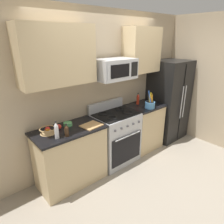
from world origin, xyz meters
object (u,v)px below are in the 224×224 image
microwave (115,69)px  prep_bowl (68,124)px  fruit_basket (48,130)px  cutting_board (91,125)px  bottle_hot_sauce (138,99)px  refrigerator (168,100)px  utensil_crock (150,104)px  apple_loose (59,127)px  bottle_soy (67,131)px  bottle_vinegar (56,131)px  range_oven (115,137)px

microwave → prep_bowl: microwave is taller
fruit_basket → prep_bowl: 0.34m
cutting_board → bottle_hot_sauce: (1.30, 0.26, 0.10)m
refrigerator → utensil_crock: 0.85m
fruit_basket → bottle_hot_sauce: bottle_hot_sauce is taller
cutting_board → microwave: bearing=14.2°
apple_loose → bottle_hot_sauce: bottle_hot_sauce is taller
refrigerator → fruit_basket: 2.73m
bottle_hot_sauce → bottle_soy: (-1.74, -0.32, -0.02)m
refrigerator → bottle_soy: bearing=-176.3°
bottle_hot_sauce → prep_bowl: bottle_hot_sauce is taller
bottle_vinegar → prep_bowl: 0.42m
apple_loose → bottle_soy: (-0.02, -0.28, 0.04)m
microwave → refrigerator: bearing=-1.6°
utensil_crock → bottle_hot_sauce: 0.31m
bottle_vinegar → bottle_soy: size_ratio=1.36×
fruit_basket → bottle_vinegar: bearing=-82.5°
bottle_soy → apple_loose: bearing=85.3°
range_oven → fruit_basket: 1.28m
microwave → cutting_board: microwave is taller
refrigerator → apple_loose: bearing=177.5°
cutting_board → utensil_crock: bearing=-2.3°
apple_loose → bottle_hot_sauce: (1.72, 0.04, 0.07)m
refrigerator → bottle_hot_sauce: refrigerator is taller
microwave → bottle_vinegar: size_ratio=2.81×
bottle_vinegar → fruit_basket: bearing=97.5°
range_oven → cutting_board: size_ratio=3.75×
apple_loose → bottle_vinegar: size_ratio=0.31×
microwave → bottle_hot_sauce: microwave is taller
fruit_basket → apple_loose: size_ratio=2.98×
microwave → bottle_hot_sauce: 0.98m
range_oven → microwave: bearing=90.1°
microwave → range_oven: bearing=-89.9°
microwave → utensil_crock: 1.01m
refrigerator → fruit_basket: refrigerator is taller
bottle_vinegar → prep_bowl: bottle_vinegar is taller
cutting_board → range_oven: bearing=11.9°
bottle_soy → prep_bowl: (0.18, 0.30, -0.05)m
utensil_crock → prep_bowl: (-1.56, 0.30, -0.04)m
refrigerator → cutting_board: (-2.13, -0.11, 0.06)m
range_oven → cutting_board: range_oven is taller
fruit_basket → cutting_board: 0.63m
refrigerator → bottle_hot_sauce: 0.85m
bottle_hot_sauce → bottle_soy: bottle_hot_sauce is taller
cutting_board → prep_bowl: (-0.26, 0.24, 0.02)m
refrigerator → bottle_soy: 2.58m
refrigerator → microwave: size_ratio=2.50×
cutting_board → bottle_vinegar: 0.58m
bottle_hot_sauce → bottle_vinegar: bottle_vinegar is taller
microwave → cutting_board: (-0.59, -0.15, -0.76)m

